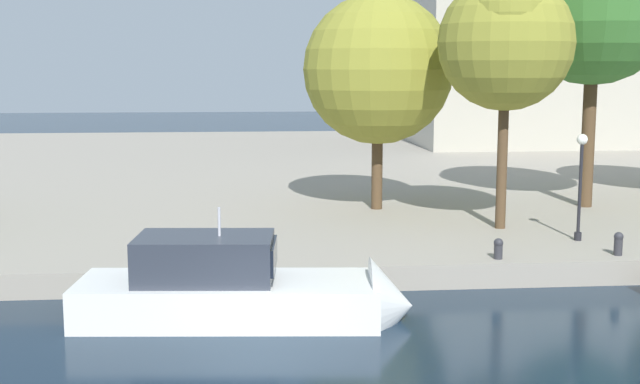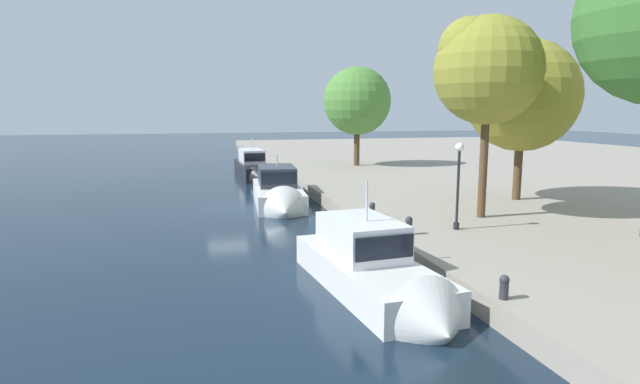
% 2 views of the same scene
% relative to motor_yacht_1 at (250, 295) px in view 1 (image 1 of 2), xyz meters
% --- Properties ---
extents(ground_plane, '(220.00, 220.00, 0.00)m').
position_rel_motor_yacht_1_xyz_m(ground_plane, '(0.09, -3.27, -0.72)').
color(ground_plane, '#142333').
extents(dock_promenade, '(120.00, 55.00, 0.80)m').
position_rel_motor_yacht_1_xyz_m(dock_promenade, '(0.09, 30.15, -0.31)').
color(dock_promenade, gray).
rests_on(dock_promenade, ground_plane).
extents(motor_yacht_1, '(9.59, 3.63, 4.19)m').
position_rel_motor_yacht_1_xyz_m(motor_yacht_1, '(0.00, 0.00, 0.00)').
color(motor_yacht_1, silver).
rests_on(motor_yacht_1, ground_plane).
extents(mooring_bollard_1, '(0.31, 0.31, 0.69)m').
position_rel_motor_yacht_1_xyz_m(mooring_bollard_1, '(8.17, 3.39, 0.46)').
color(mooring_bollard_1, '#2D2D33').
rests_on(mooring_bollard_1, dock_promenade).
extents(mooring_bollard_2, '(0.31, 0.31, 0.79)m').
position_rel_motor_yacht_1_xyz_m(mooring_bollard_2, '(12.33, 3.55, 0.51)').
color(mooring_bollard_2, '#2D2D33').
rests_on(mooring_bollard_2, dock_promenade).
extents(lamp_post, '(0.39, 0.39, 3.88)m').
position_rel_motor_yacht_1_xyz_m(lamp_post, '(11.95, 6.02, 2.45)').
color(lamp_post, black).
rests_on(lamp_post, dock_promenade).
extents(tree_0, '(7.26, 7.12, 12.54)m').
position_rel_motor_yacht_1_xyz_m(tree_0, '(14.81, 13.16, 9.01)').
color(tree_0, '#4C3823').
rests_on(tree_0, dock_promenade).
extents(tree_1, '(6.51, 6.51, 9.39)m').
position_rel_motor_yacht_1_xyz_m(tree_1, '(5.75, 13.52, 6.32)').
color(tree_1, '#4C3823').
rests_on(tree_1, dock_promenade).
extents(tree_4, '(5.17, 5.17, 9.74)m').
position_rel_motor_yacht_1_xyz_m(tree_4, '(9.86, 8.44, 7.41)').
color(tree_4, '#4C3823').
rests_on(tree_4, dock_promenade).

